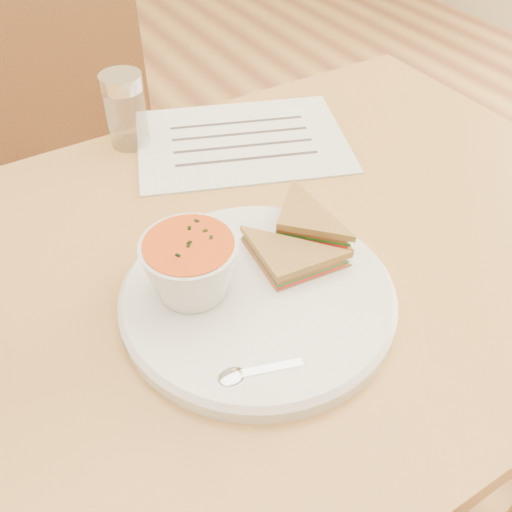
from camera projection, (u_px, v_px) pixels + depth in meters
floor at (261, 508)px, 1.21m from camera, size 5.00×6.00×0.01m
dining_table at (262, 413)px, 0.95m from camera, size 1.00×0.70×0.75m
chair_far at (73, 202)px, 1.22m from camera, size 0.51×0.51×0.94m
plate at (258, 298)px, 0.63m from camera, size 0.38×0.38×0.02m
soup_bowl at (191, 270)px, 0.60m from camera, size 0.11×0.11×0.07m
sandwich_half_a at (277, 287)px, 0.61m from camera, size 0.10×0.10×0.03m
sandwich_half_b at (276, 233)px, 0.66m from camera, size 0.13×0.13×0.03m
spoon at (277, 368)px, 0.54m from camera, size 0.15×0.07×0.01m
paper_menu at (242, 141)px, 0.87m from camera, size 0.38×0.33×0.00m
condiment_shaker at (126, 110)px, 0.83m from camera, size 0.07×0.07×0.11m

